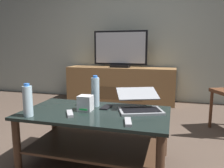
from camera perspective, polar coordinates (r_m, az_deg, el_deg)
ground_plane at (r=2.15m, az=-2.44°, el=-17.39°), size 7.68×7.68×0.00m
back_wall at (r=4.20m, az=7.61°, el=15.23°), size 6.40×0.12×2.80m
coffee_table at (r=1.88m, az=-4.32°, el=-11.10°), size 1.19×0.67×0.45m
media_cabinet at (r=3.98m, az=2.14°, el=-0.13°), size 1.91×0.44×0.62m
television at (r=3.90m, az=2.12°, el=8.74°), size 0.94×0.20×0.63m
laptop at (r=1.88m, az=7.02°, el=-4.99°), size 0.45×0.46×0.16m
router_box at (r=1.86m, az=-6.83°, el=-4.89°), size 0.11×0.11×0.13m
water_bottle_near at (r=1.98m, az=-4.32°, el=-1.99°), size 0.07×0.07×0.28m
water_bottle_far at (r=1.80m, az=-20.84°, el=-4.07°), size 0.07×0.07×0.25m
cell_phone at (r=1.94m, az=-1.54°, el=-6.01°), size 0.08×0.14×0.01m
tv_remote at (r=1.56m, az=4.15°, el=-9.68°), size 0.08×0.17×0.02m
soundbar_remote at (r=1.78m, az=-10.77°, el=-7.46°), size 0.12×0.16×0.02m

